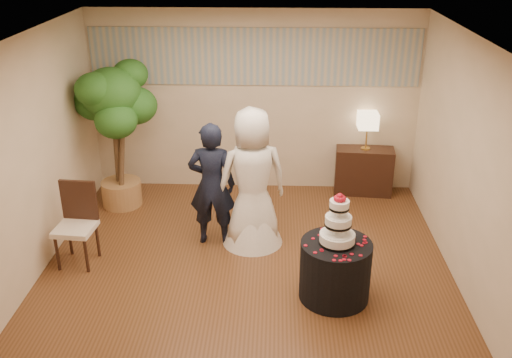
{
  "coord_description": "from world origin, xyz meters",
  "views": [
    {
      "loc": [
        0.33,
        -5.94,
        3.89
      ],
      "look_at": [
        0.1,
        0.4,
        1.05
      ],
      "focal_mm": 40.0,
      "sensor_mm": 36.0,
      "label": 1
    }
  ],
  "objects_px": {
    "console": "(364,171)",
    "table_lamp": "(367,131)",
    "bride": "(252,178)",
    "ficus_tree": "(116,136)",
    "groom": "(212,185)",
    "wedding_cake": "(338,219)",
    "side_chair": "(75,226)",
    "cake_table": "(335,270)"
  },
  "relations": [
    {
      "from": "side_chair",
      "to": "groom",
      "type": "bearing_deg",
      "value": 25.1
    },
    {
      "from": "wedding_cake",
      "to": "console",
      "type": "xyz_separation_m",
      "value": [
        0.7,
        2.81,
        -0.63
      ]
    },
    {
      "from": "groom",
      "to": "wedding_cake",
      "type": "height_order",
      "value": "groom"
    },
    {
      "from": "wedding_cake",
      "to": "table_lamp",
      "type": "bearing_deg",
      "value": 76.06
    },
    {
      "from": "groom",
      "to": "table_lamp",
      "type": "relative_size",
      "value": 2.88
    },
    {
      "from": "wedding_cake",
      "to": "table_lamp",
      "type": "height_order",
      "value": "table_lamp"
    },
    {
      "from": "groom",
      "to": "table_lamp",
      "type": "height_order",
      "value": "groom"
    },
    {
      "from": "cake_table",
      "to": "ficus_tree",
      "type": "bearing_deg",
      "value": 143.21
    },
    {
      "from": "wedding_cake",
      "to": "groom",
      "type": "bearing_deg",
      "value": 141.5
    },
    {
      "from": "bride",
      "to": "ficus_tree",
      "type": "bearing_deg",
      "value": -44.04
    },
    {
      "from": "bride",
      "to": "wedding_cake",
      "type": "relative_size",
      "value": 3.06
    },
    {
      "from": "bride",
      "to": "wedding_cake",
      "type": "height_order",
      "value": "bride"
    },
    {
      "from": "groom",
      "to": "ficus_tree",
      "type": "bearing_deg",
      "value": -32.1
    },
    {
      "from": "bride",
      "to": "table_lamp",
      "type": "xyz_separation_m",
      "value": [
        1.67,
        1.61,
        0.1
      ]
    },
    {
      "from": "bride",
      "to": "cake_table",
      "type": "xyz_separation_m",
      "value": [
        0.98,
        -1.2,
        -0.58
      ]
    },
    {
      "from": "groom",
      "to": "table_lamp",
      "type": "xyz_separation_m",
      "value": [
        2.19,
        1.61,
        0.19
      ]
    },
    {
      "from": "cake_table",
      "to": "ficus_tree",
      "type": "height_order",
      "value": "ficus_tree"
    },
    {
      "from": "wedding_cake",
      "to": "side_chair",
      "type": "relative_size",
      "value": 0.58
    },
    {
      "from": "groom",
      "to": "side_chair",
      "type": "height_order",
      "value": "groom"
    },
    {
      "from": "bride",
      "to": "wedding_cake",
      "type": "bearing_deg",
      "value": 112.4
    },
    {
      "from": "cake_table",
      "to": "ficus_tree",
      "type": "xyz_separation_m",
      "value": [
        -2.99,
        2.24,
        0.76
      ]
    },
    {
      "from": "groom",
      "to": "ficus_tree",
      "type": "xyz_separation_m",
      "value": [
        -1.5,
        1.05,
        0.27
      ]
    },
    {
      "from": "cake_table",
      "to": "wedding_cake",
      "type": "distance_m",
      "value": 0.65
    },
    {
      "from": "cake_table",
      "to": "console",
      "type": "height_order",
      "value": "console"
    },
    {
      "from": "ficus_tree",
      "to": "groom",
      "type": "bearing_deg",
      "value": -34.99
    },
    {
      "from": "groom",
      "to": "bride",
      "type": "bearing_deg",
      "value": -176.19
    },
    {
      "from": "groom",
      "to": "wedding_cake",
      "type": "bearing_deg",
      "value": 144.38
    },
    {
      "from": "groom",
      "to": "side_chair",
      "type": "xyz_separation_m",
      "value": [
        -1.63,
        -0.6,
        -0.31
      ]
    },
    {
      "from": "groom",
      "to": "bride",
      "type": "relative_size",
      "value": 0.9
    },
    {
      "from": "wedding_cake",
      "to": "side_chair",
      "type": "distance_m",
      "value": 3.22
    },
    {
      "from": "console",
      "to": "ficus_tree",
      "type": "relative_size",
      "value": 0.4
    },
    {
      "from": "console",
      "to": "ficus_tree",
      "type": "height_order",
      "value": "ficus_tree"
    },
    {
      "from": "ficus_tree",
      "to": "cake_table",
      "type": "bearing_deg",
      "value": -36.79
    },
    {
      "from": "bride",
      "to": "table_lamp",
      "type": "distance_m",
      "value": 2.32
    },
    {
      "from": "table_lamp",
      "to": "ficus_tree",
      "type": "height_order",
      "value": "ficus_tree"
    },
    {
      "from": "bride",
      "to": "console",
      "type": "xyz_separation_m",
      "value": [
        1.67,
        1.61,
        -0.56
      ]
    },
    {
      "from": "side_chair",
      "to": "bride",
      "type": "bearing_deg",
      "value": 20.7
    },
    {
      "from": "wedding_cake",
      "to": "bride",
      "type": "bearing_deg",
      "value": 129.18
    },
    {
      "from": "console",
      "to": "bride",
      "type": "bearing_deg",
      "value": -131.23
    },
    {
      "from": "wedding_cake",
      "to": "ficus_tree",
      "type": "relative_size",
      "value": 0.27
    },
    {
      "from": "console",
      "to": "table_lamp",
      "type": "bearing_deg",
      "value": 0.0
    },
    {
      "from": "groom",
      "to": "table_lamp",
      "type": "distance_m",
      "value": 2.73
    }
  ]
}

